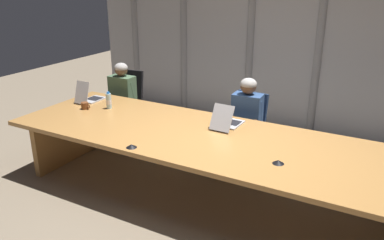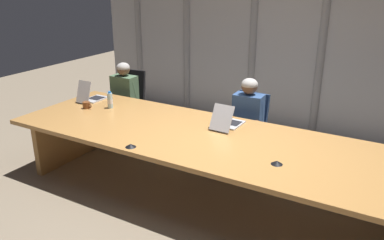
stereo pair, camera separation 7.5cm
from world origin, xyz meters
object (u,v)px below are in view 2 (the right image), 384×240
(laptop_left_end, at_px, (92,97))
(person_left_mid, at_px, (246,118))
(office_chair_left_mid, at_px, (246,136))
(conference_mic_middle, at_px, (131,145))
(conference_mic_left_side, at_px, (277,163))
(water_bottle_primary, at_px, (110,101))
(person_left_end, at_px, (121,96))
(coffee_mug_near, at_px, (87,105))
(laptop_left_mid, at_px, (228,122))
(office_chair_left_end, at_px, (128,111))

(laptop_left_end, height_order, person_left_mid, person_left_mid)
(office_chair_left_mid, bearing_deg, conference_mic_middle, -13.13)
(person_left_mid, relative_size, conference_mic_left_side, 10.54)
(office_chair_left_mid, distance_m, water_bottle_primary, 1.86)
(person_left_end, distance_m, person_left_mid, 2.02)
(person_left_mid, bearing_deg, coffee_mug_near, -67.73)
(laptop_left_mid, bearing_deg, office_chair_left_end, 72.90)
(coffee_mug_near, relative_size, conference_mic_left_side, 1.25)
(office_chair_left_end, relative_size, person_left_end, 0.86)
(person_left_end, height_order, coffee_mug_near, person_left_end)
(water_bottle_primary, xyz_separation_m, coffee_mug_near, (-0.26, -0.17, -0.06))
(conference_mic_middle, bearing_deg, laptop_left_mid, 58.89)
(laptop_left_mid, distance_m, coffee_mug_near, 1.90)
(conference_mic_left_side, bearing_deg, laptop_left_end, 168.02)
(laptop_left_mid, xyz_separation_m, person_left_end, (-2.03, 0.55, -0.14))
(office_chair_left_mid, relative_size, conference_mic_middle, 8.28)
(person_left_mid, bearing_deg, office_chair_left_end, -97.24)
(office_chair_left_mid, distance_m, coffee_mug_near, 2.14)
(person_left_mid, xyz_separation_m, conference_mic_left_side, (0.80, -1.20, 0.08))
(conference_mic_left_side, bearing_deg, conference_mic_middle, -165.52)
(office_chair_left_end, distance_m, conference_mic_middle, 2.27)
(person_left_end, bearing_deg, conference_mic_left_side, 66.83)
(laptop_left_end, height_order, water_bottle_primary, laptop_left_end)
(laptop_left_end, height_order, office_chair_left_mid, laptop_left_end)
(laptop_left_end, xyz_separation_m, water_bottle_primary, (0.43, -0.11, 0.04))
(laptop_left_end, bearing_deg, water_bottle_primary, -104.32)
(water_bottle_primary, bearing_deg, laptop_left_end, 165.89)
(laptop_left_mid, distance_m, person_left_mid, 0.57)
(office_chair_left_end, height_order, person_left_end, person_left_end)
(conference_mic_left_side, bearing_deg, office_chair_left_end, 154.36)
(office_chair_left_mid, height_order, conference_mic_middle, office_chair_left_mid)
(office_chair_left_end, bearing_deg, water_bottle_primary, 19.21)
(laptop_left_mid, relative_size, conference_mic_left_side, 4.25)
(office_chair_left_mid, height_order, person_left_end, person_left_end)
(office_chair_left_mid, xyz_separation_m, person_left_end, (-1.98, -0.16, 0.31))
(conference_mic_left_side, bearing_deg, person_left_end, 156.97)
(person_left_end, relative_size, person_left_mid, 0.99)
(laptop_left_mid, height_order, conference_mic_middle, laptop_left_mid)
(office_chair_left_mid, relative_size, person_left_mid, 0.79)
(coffee_mug_near, bearing_deg, office_chair_left_end, 99.13)
(water_bottle_primary, height_order, conference_mic_middle, water_bottle_primary)
(conference_mic_left_side, bearing_deg, water_bottle_primary, 168.40)
(person_left_end, relative_size, coffee_mug_near, 8.37)
(person_left_mid, height_order, water_bottle_primary, person_left_mid)
(person_left_end, height_order, conference_mic_middle, person_left_end)
(office_chair_left_end, height_order, office_chair_left_mid, office_chair_left_end)
(office_chair_left_mid, distance_m, person_left_mid, 0.36)
(water_bottle_primary, bearing_deg, conference_mic_middle, -40.42)
(laptop_left_mid, xyz_separation_m, coffee_mug_near, (-1.87, -0.32, -0.01))
(laptop_left_end, relative_size, office_chair_left_end, 0.43)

